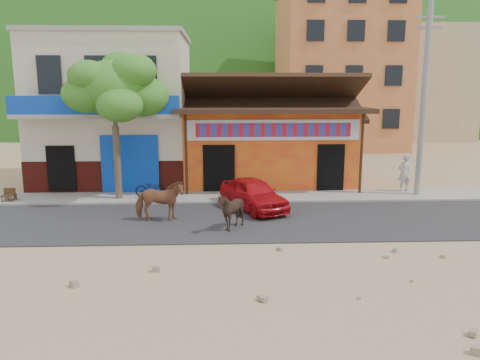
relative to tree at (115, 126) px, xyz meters
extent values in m
plane|color=#9E825B|center=(4.60, -5.80, -3.12)|extent=(120.00, 120.00, 0.00)
cube|color=#28282B|center=(4.60, -3.30, -3.10)|extent=(60.00, 5.00, 0.04)
cube|color=gray|center=(4.60, 0.20, -3.06)|extent=(60.00, 2.00, 0.12)
cube|color=orange|center=(6.60, 4.20, -1.32)|extent=(8.00, 6.00, 3.60)
cube|color=beige|center=(-0.90, 4.20, 0.38)|extent=(7.00, 6.00, 7.00)
cube|color=#CC723F|center=(13.60, 18.20, 2.88)|extent=(9.00, 9.00, 12.00)
cube|color=tan|center=(22.60, 24.20, 1.88)|extent=(8.00, 8.00, 10.00)
ellipsoid|color=#194C14|center=(4.60, 64.20, 8.88)|extent=(100.00, 40.00, 24.00)
cylinder|color=gray|center=(12.80, 0.20, 1.00)|extent=(0.24, 0.24, 8.00)
imported|color=brown|center=(2.13, -3.25, -2.36)|extent=(1.77, 0.90, 1.45)
imported|color=black|center=(4.60, -4.38, -2.44)|extent=(1.38, 1.28, 1.28)
imported|color=#B90D14|center=(5.53, -1.77, -2.47)|extent=(2.85, 3.85, 1.22)
imported|color=black|center=(1.45, -0.03, -2.59)|extent=(1.63, 0.79, 0.82)
imported|color=#B9B9B9|center=(12.44, 0.83, -2.16)|extent=(0.70, 0.56, 1.67)
camera|label=1|loc=(4.30, -19.30, 1.54)|focal=35.00mm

